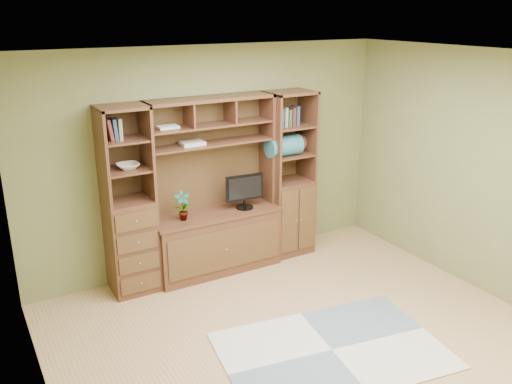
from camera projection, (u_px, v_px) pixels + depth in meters
room at (310, 211)px, 4.70m from camera, size 4.60×4.10×2.64m
center_hutch at (215, 188)px, 6.17m from camera, size 1.54×0.53×2.05m
left_tower at (129, 202)px, 5.73m from camera, size 0.50×0.45×2.05m
right_tower at (289, 174)px, 6.69m from camera, size 0.55×0.45×2.05m
rug at (332, 350)px, 4.95m from camera, size 2.18×1.63×0.01m
monitor at (244, 185)px, 6.32m from camera, size 0.48×0.24×0.57m
orchid at (183, 206)px, 5.99m from camera, size 0.18×0.12×0.34m
magazines at (192, 143)px, 5.97m from camera, size 0.26×0.19×0.04m
bowl at (128, 166)px, 5.62m from camera, size 0.23×0.23×0.06m
blanket_teal at (284, 146)px, 6.47m from camera, size 0.42×0.24×0.24m
blanket_red at (295, 143)px, 6.70m from camera, size 0.35×0.19×0.19m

